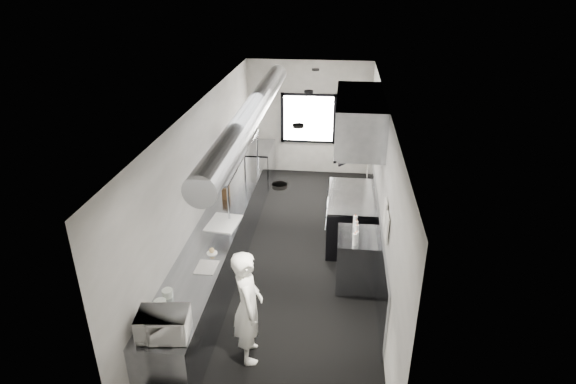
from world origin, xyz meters
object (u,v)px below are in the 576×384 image
(plate_stack_c, at_px, (235,140))
(squeeze_bottle_a, at_px, (355,239))
(deli_tub_a, at_px, (160,305))
(squeeze_bottle_c, at_px, (357,230))
(plate_stack_a, at_px, (221,163))
(plate_stack_d, at_px, (241,134))
(plate_stack_b, at_px, (227,153))
(squeeze_bottle_d, at_px, (356,226))
(range, at_px, (350,218))
(line_cook, at_px, (248,306))
(knife_block, at_px, (226,192))
(exhaust_hood, at_px, (359,119))
(prep_counter, at_px, (221,245))
(deli_tub_b, at_px, (167,293))
(cutting_board, at_px, (223,223))
(bottle_station, at_px, (357,260))
(pass_shelf, at_px, (234,154))
(microwave, at_px, (163,325))
(squeeze_bottle_e, at_px, (355,221))
(small_plate, at_px, (212,253))
(far_work_table, at_px, (258,164))
(squeeze_bottle_b, at_px, (356,237))

(plate_stack_c, relative_size, squeeze_bottle_a, 1.67)
(deli_tub_a, xyz_separation_m, squeeze_bottle_c, (2.45, 2.08, 0.04))
(plate_stack_a, xyz_separation_m, plate_stack_d, (0.04, 1.49, 0.04))
(plate_stack_b, height_order, squeeze_bottle_d, plate_stack_b)
(range, distance_m, line_cook, 3.47)
(knife_block, bearing_deg, plate_stack_d, 92.45)
(exhaust_hood, relative_size, prep_counter, 0.37)
(deli_tub_b, height_order, plate_stack_c, plate_stack_c)
(cutting_board, distance_m, knife_block, 0.98)
(bottle_station, bearing_deg, plate_stack_c, 140.20)
(pass_shelf, bearing_deg, microwave, -89.04)
(prep_counter, relative_size, cutting_board, 9.37)
(squeeze_bottle_e, bearing_deg, plate_stack_c, 143.98)
(microwave, xyz_separation_m, knife_block, (-0.13, 3.64, -0.05))
(squeeze_bottle_c, xyz_separation_m, squeeze_bottle_d, (-0.00, 0.17, -0.01))
(squeeze_bottle_d, bearing_deg, squeeze_bottle_a, -93.93)
(bottle_station, xyz_separation_m, line_cook, (-1.44, -1.79, 0.36))
(exhaust_hood, bearing_deg, knife_block, -173.24)
(bottle_station, height_order, small_plate, small_plate)
(pass_shelf, xyz_separation_m, small_plate, (0.17, -2.46, -0.63))
(bottle_station, xyz_separation_m, far_work_table, (-2.30, 3.90, 0.00))
(deli_tub_a, distance_m, plate_stack_a, 2.97)
(pass_shelf, xyz_separation_m, far_work_table, (0.04, 2.20, -1.09))
(bottle_station, bearing_deg, squeeze_bottle_b, -102.25)
(plate_stack_b, distance_m, squeeze_bottle_a, 2.87)
(plate_stack_c, xyz_separation_m, plate_stack_d, (0.04, 0.33, 0.01))
(far_work_table, bearing_deg, cutting_board, -88.78)
(small_plate, distance_m, squeeze_bottle_d, 2.34)
(plate_stack_b, bearing_deg, cutting_board, -82.54)
(pass_shelf, xyz_separation_m, squeeze_bottle_e, (2.28, -1.41, -0.53))
(bottle_station, height_order, squeeze_bottle_d, squeeze_bottle_d)
(exhaust_hood, height_order, squeeze_bottle_b, exhaust_hood)
(plate_stack_a, relative_size, squeeze_bottle_b, 1.45)
(knife_block, bearing_deg, pass_shelf, 90.24)
(far_work_table, bearing_deg, microwave, -89.73)
(squeeze_bottle_a, bearing_deg, plate_stack_a, 154.53)
(range, xyz_separation_m, line_cook, (-1.33, -3.19, 0.34))
(deli_tub_a, height_order, deli_tub_b, deli_tub_a)
(exhaust_hood, bearing_deg, squeeze_bottle_d, -89.27)
(deli_tub_a, distance_m, cutting_board, 2.23)
(bottle_station, relative_size, far_work_table, 0.75)
(deli_tub_b, distance_m, squeeze_bottle_d, 3.16)
(line_cook, distance_m, plate_stack_d, 4.30)
(pass_shelf, distance_m, bottle_station, 3.09)
(plate_stack_d, relative_size, squeeze_bottle_b, 1.87)
(pass_shelf, bearing_deg, deli_tub_b, -92.26)
(pass_shelf, distance_m, line_cook, 3.68)
(pass_shelf, bearing_deg, squeeze_bottle_b, -39.51)
(exhaust_hood, relative_size, range, 1.38)
(bottle_station, height_order, plate_stack_a, plate_stack_a)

